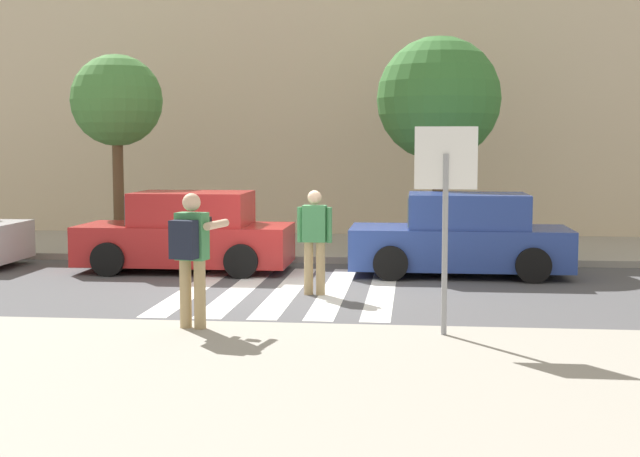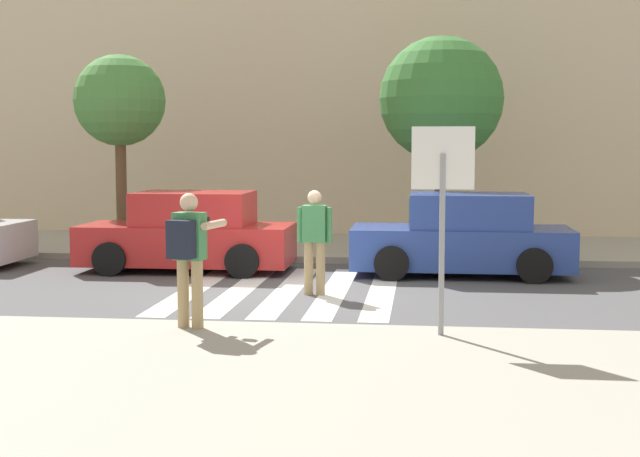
% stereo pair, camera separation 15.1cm
% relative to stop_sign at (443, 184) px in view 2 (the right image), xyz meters
% --- Properties ---
extents(ground_plane, '(120.00, 120.00, 0.00)m').
position_rel_stop_sign_xyz_m(ground_plane, '(-2.51, 3.70, -2.00)').
color(ground_plane, '#4C4C4F').
extents(sidewalk_near, '(60.00, 6.00, 0.14)m').
position_rel_stop_sign_xyz_m(sidewalk_near, '(-2.51, -2.50, -1.93)').
color(sidewalk_near, '#9E998C').
rests_on(sidewalk_near, ground).
extents(sidewalk_far, '(60.00, 4.80, 0.14)m').
position_rel_stop_sign_xyz_m(sidewalk_far, '(-2.51, 9.70, -1.93)').
color(sidewalk_far, '#9E998C').
rests_on(sidewalk_far, ground).
extents(building_facade_far, '(56.00, 4.00, 7.81)m').
position_rel_stop_sign_xyz_m(building_facade_far, '(-2.51, 14.10, 1.90)').
color(building_facade_far, beige).
rests_on(building_facade_far, ground).
extents(crosswalk_stripe_0, '(0.44, 5.20, 0.01)m').
position_rel_stop_sign_xyz_m(crosswalk_stripe_0, '(-4.11, 3.90, -2.00)').
color(crosswalk_stripe_0, silver).
rests_on(crosswalk_stripe_0, ground).
extents(crosswalk_stripe_1, '(0.44, 5.20, 0.01)m').
position_rel_stop_sign_xyz_m(crosswalk_stripe_1, '(-3.31, 3.90, -2.00)').
color(crosswalk_stripe_1, silver).
rests_on(crosswalk_stripe_1, ground).
extents(crosswalk_stripe_2, '(0.44, 5.20, 0.01)m').
position_rel_stop_sign_xyz_m(crosswalk_stripe_2, '(-2.51, 3.90, -2.00)').
color(crosswalk_stripe_2, silver).
rests_on(crosswalk_stripe_2, ground).
extents(crosswalk_stripe_3, '(0.44, 5.20, 0.01)m').
position_rel_stop_sign_xyz_m(crosswalk_stripe_3, '(-1.71, 3.90, -2.00)').
color(crosswalk_stripe_3, silver).
rests_on(crosswalk_stripe_3, ground).
extents(crosswalk_stripe_4, '(0.44, 5.20, 0.01)m').
position_rel_stop_sign_xyz_m(crosswalk_stripe_4, '(-0.91, 3.90, -2.00)').
color(crosswalk_stripe_4, silver).
rests_on(crosswalk_stripe_4, ground).
extents(stop_sign, '(0.76, 0.08, 2.55)m').
position_rel_stop_sign_xyz_m(stop_sign, '(0.00, 0.00, 0.00)').
color(stop_sign, gray).
rests_on(stop_sign, sidewalk_near).
extents(photographer_with_backpack, '(0.69, 0.91, 1.72)m').
position_rel_stop_sign_xyz_m(photographer_with_backpack, '(-3.18, 0.01, -0.83)').
color(photographer_with_backpack, tan).
rests_on(photographer_with_backpack, sidewalk_near).
extents(pedestrian_crossing, '(0.58, 0.26, 1.72)m').
position_rel_stop_sign_xyz_m(pedestrian_crossing, '(-2.00, 3.50, -1.03)').
color(pedestrian_crossing, tan).
rests_on(pedestrian_crossing, ground).
extents(parked_car_red, '(4.10, 1.92, 1.55)m').
position_rel_stop_sign_xyz_m(parked_car_red, '(-4.78, 6.00, -1.27)').
color(parked_car_red, red).
rests_on(parked_car_red, ground).
extents(parked_car_blue, '(4.10, 1.92, 1.55)m').
position_rel_stop_sign_xyz_m(parked_car_blue, '(0.52, 6.00, -1.27)').
color(parked_car_blue, '#284293').
rests_on(parked_car_blue, ground).
extents(street_tree_west, '(2.03, 2.03, 4.31)m').
position_rel_stop_sign_xyz_m(street_tree_west, '(-6.96, 8.37, 1.40)').
color(street_tree_west, brown).
rests_on(street_tree_west, sidewalk_far).
extents(street_tree_center, '(2.68, 2.68, 4.65)m').
position_rel_stop_sign_xyz_m(street_tree_center, '(0.12, 8.63, 1.44)').
color(street_tree_center, brown).
rests_on(street_tree_center, sidewalk_far).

